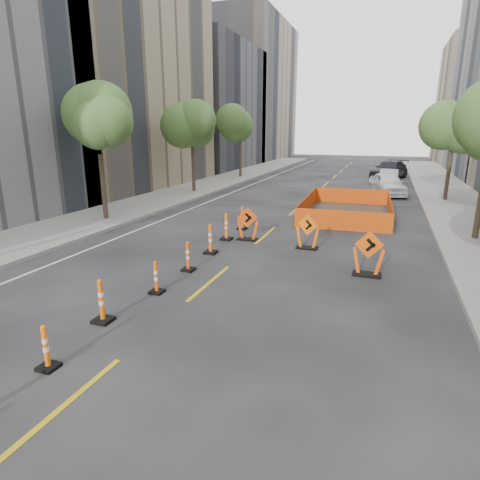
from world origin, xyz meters
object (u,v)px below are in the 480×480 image
at_px(channelizer_7, 226,227).
at_px(parked_car_near, 387,184).
at_px(channelizer_2, 46,347).
at_px(parked_car_far, 389,170).
at_px(chevron_sign_left, 248,224).
at_px(channelizer_8, 242,218).
at_px(channelizer_4, 156,277).
at_px(channelizer_5, 188,256).
at_px(channelizer_3, 101,301).
at_px(parked_car_mid, 388,178).
at_px(chevron_sign_right, 368,253).
at_px(chevron_sign_center, 308,232).
at_px(channelizer_6, 210,239).

xyz_separation_m(channelizer_7, parked_car_near, (6.20, 14.96, 0.21)).
relative_size(channelizer_2, parked_car_far, 0.16).
xyz_separation_m(parked_car_near, parked_car_far, (0.12, 10.41, 0.05)).
height_order(channelizer_7, chevron_sign_left, chevron_sign_left).
distance_m(channelizer_8, parked_car_far, 24.24).
distance_m(chevron_sign_left, parked_car_near, 15.63).
distance_m(channelizer_4, channelizer_5, 1.98).
distance_m(channelizer_4, parked_car_far, 31.88).
bearing_deg(channelizer_5, channelizer_4, -89.63).
bearing_deg(channelizer_3, parked_car_mid, 77.23).
distance_m(chevron_sign_right, parked_car_mid, 22.33).
bearing_deg(channelizer_7, chevron_sign_center, -2.17).
bearing_deg(channelizer_4, parked_car_near, 74.09).
distance_m(channelizer_7, chevron_sign_center, 3.42).
height_order(channelizer_5, channelizer_8, channelizer_8).
bearing_deg(channelizer_2, channelizer_4, 89.97).
bearing_deg(channelizer_6, channelizer_5, -87.65).
height_order(channelizer_5, parked_car_far, parked_car_far).
height_order(channelizer_4, channelizer_7, channelizer_7).
bearing_deg(channelizer_4, channelizer_6, 91.36).
height_order(channelizer_5, parked_car_near, parked_car_near).
distance_m(channelizer_2, chevron_sign_center, 10.25).
height_order(channelizer_6, chevron_sign_left, chevron_sign_left).
bearing_deg(channelizer_3, parked_car_near, 74.75).
relative_size(channelizer_8, chevron_sign_left, 0.77).
xyz_separation_m(channelizer_7, parked_car_mid, (6.27, 19.89, 0.10)).
height_order(channelizer_2, chevron_sign_center, chevron_sign_center).
relative_size(channelizer_7, parked_car_near, 0.25).
bearing_deg(channelizer_2, parked_car_far, 80.22).
relative_size(channelizer_8, chevron_sign_center, 0.78).
height_order(channelizer_7, channelizer_8, channelizer_7).
height_order(channelizer_2, channelizer_6, channelizer_6).
height_order(channelizer_4, parked_car_far, parked_car_far).
distance_m(channelizer_7, parked_car_far, 26.15).
relative_size(parked_car_mid, parked_car_far, 0.71).
distance_m(channelizer_6, parked_car_far, 28.03).
distance_m(chevron_sign_center, chevron_sign_right, 3.29).
distance_m(channelizer_5, channelizer_8, 5.93).
relative_size(channelizer_2, channelizer_3, 0.84).
bearing_deg(chevron_sign_center, channelizer_3, -97.49).
height_order(channelizer_3, chevron_sign_left, chevron_sign_left).
relative_size(channelizer_3, parked_car_far, 0.19).
xyz_separation_m(channelizer_2, channelizer_6, (-0.09, 7.90, 0.11)).
bearing_deg(chevron_sign_right, parked_car_near, 80.55).
bearing_deg(channelizer_5, parked_car_far, 78.27).
relative_size(channelizer_5, chevron_sign_right, 0.68).
xyz_separation_m(channelizer_5, channelizer_7, (-0.24, 3.95, 0.07)).
xyz_separation_m(channelizer_4, parked_car_far, (6.07, 31.30, 0.35)).
relative_size(channelizer_4, channelizer_6, 0.84).
height_order(channelizer_3, channelizer_7, channelizer_7).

